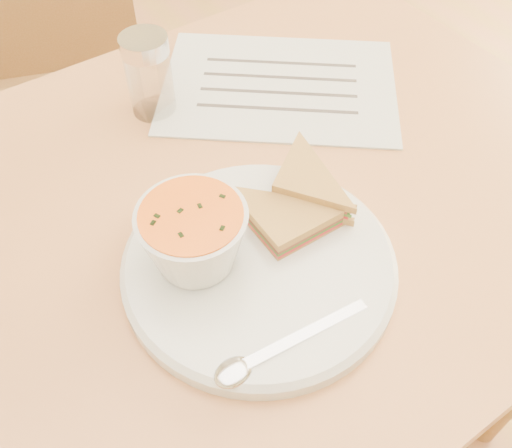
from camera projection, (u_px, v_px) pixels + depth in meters
floor at (234, 435)px, 1.23m from camera, size 5.00×6.00×0.01m
dining_table at (227, 355)px, 0.94m from camera, size 1.00×0.70×0.75m
chair_far at (59, 116)px, 1.22m from camera, size 0.51×0.51×0.90m
plate at (259, 266)px, 0.59m from camera, size 0.29×0.29×0.02m
soup_bowl at (194, 240)px, 0.56m from camera, size 0.13×0.13×0.07m
sandwich_half_a at (278, 256)px, 0.57m from camera, size 0.10×0.10×0.03m
sandwich_half_b at (271, 195)px, 0.61m from camera, size 0.13×0.13×0.03m
spoon at (287, 344)px, 0.52m from camera, size 0.19×0.05×0.01m
paper_menu at (279, 86)px, 0.80m from camera, size 0.40×0.39×0.00m
condiment_shaker at (149, 75)px, 0.72m from camera, size 0.06×0.06×0.11m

